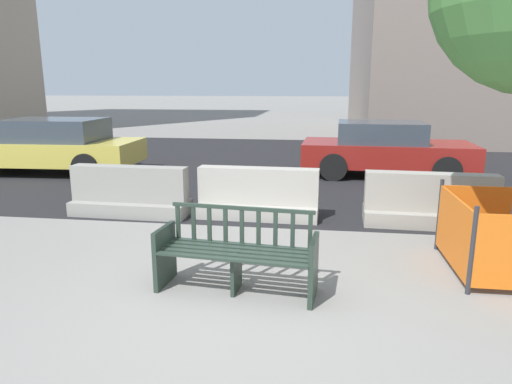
{
  "coord_description": "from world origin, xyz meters",
  "views": [
    {
      "loc": [
        0.72,
        -4.05,
        2.15
      ],
      "look_at": [
        -0.13,
        1.92,
        0.75
      ],
      "focal_mm": 32.0,
      "sensor_mm": 36.0,
      "label": 1
    }
  ],
  "objects_px": {
    "jersey_barrier_right": "(429,204)",
    "car_taxi_near": "(50,145)",
    "street_bench": "(237,255)",
    "jersey_barrier_left": "(130,195)",
    "jersey_barrier_centre": "(258,197)"
  },
  "relations": [
    {
      "from": "street_bench",
      "to": "jersey_barrier_left",
      "type": "relative_size",
      "value": 0.86
    },
    {
      "from": "jersey_barrier_right",
      "to": "car_taxi_near",
      "type": "xyz_separation_m",
      "value": [
        -8.5,
        3.4,
        0.35
      ]
    },
    {
      "from": "street_bench",
      "to": "jersey_barrier_centre",
      "type": "relative_size",
      "value": 0.86
    },
    {
      "from": "street_bench",
      "to": "jersey_barrier_centre",
      "type": "bearing_deg",
      "value": 93.21
    },
    {
      "from": "car_taxi_near",
      "to": "jersey_barrier_left",
      "type": "bearing_deg",
      "value": -43.99
    },
    {
      "from": "street_bench",
      "to": "jersey_barrier_left",
      "type": "height_order",
      "value": "street_bench"
    },
    {
      "from": "jersey_barrier_right",
      "to": "car_taxi_near",
      "type": "distance_m",
      "value": 9.16
    },
    {
      "from": "street_bench",
      "to": "jersey_barrier_centre",
      "type": "xyz_separation_m",
      "value": [
        -0.16,
        2.84,
        -0.06
      ]
    },
    {
      "from": "street_bench",
      "to": "jersey_barrier_right",
      "type": "xyz_separation_m",
      "value": [
        2.57,
        2.75,
        -0.06
      ]
    },
    {
      "from": "jersey_barrier_left",
      "to": "car_taxi_near",
      "type": "relative_size",
      "value": 0.44
    },
    {
      "from": "jersey_barrier_centre",
      "to": "jersey_barrier_left",
      "type": "relative_size",
      "value": 1.0
    },
    {
      "from": "street_bench",
      "to": "car_taxi_near",
      "type": "height_order",
      "value": "car_taxi_near"
    },
    {
      "from": "jersey_barrier_left",
      "to": "jersey_barrier_right",
      "type": "xyz_separation_m",
      "value": [
        4.91,
        0.06,
        0.0
      ]
    },
    {
      "from": "jersey_barrier_right",
      "to": "car_taxi_near",
      "type": "height_order",
      "value": "car_taxi_near"
    },
    {
      "from": "jersey_barrier_left",
      "to": "car_taxi_near",
      "type": "distance_m",
      "value": 5.0
    },
    {
      "from": "car_taxi_near",
      "to": "jersey_barrier_right",
      "type": "bearing_deg",
      "value": -21.83
    },
    {
      "from": "jersey_barrier_centre",
      "to": "jersey_barrier_left",
      "type": "xyz_separation_m",
      "value": [
        -2.18,
        -0.15,
        0.0
      ]
    },
    {
      "from": "jersey_barrier_right",
      "to": "jersey_barrier_left",
      "type": "bearing_deg",
      "value": -179.31
    },
    {
      "from": "street_bench",
      "to": "jersey_barrier_right",
      "type": "relative_size",
      "value": 0.85
    },
    {
      "from": "jersey_barrier_left",
      "to": "jersey_barrier_right",
      "type": "relative_size",
      "value": 1.0
    },
    {
      "from": "jersey_barrier_right",
      "to": "jersey_barrier_centre",
      "type": "bearing_deg",
      "value": 178.08
    },
    {
      "from": "jersey_barrier_centre",
      "to": "car_taxi_near",
      "type": "xyz_separation_m",
      "value": [
        -5.77,
        3.31,
        0.35
      ]
    }
  ]
}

